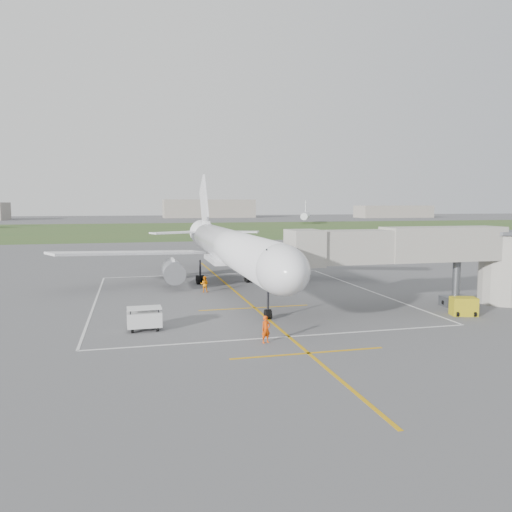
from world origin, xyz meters
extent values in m
plane|color=#505052|center=(0.00, 0.00, 0.00)|extent=(700.00, 700.00, 0.00)
cube|color=#375826|center=(0.00, 130.00, 0.01)|extent=(700.00, 120.00, 0.02)
cube|color=#C9900B|center=(0.00, -5.00, 0.01)|extent=(0.25, 60.00, 0.01)
cube|color=#C9900B|center=(0.00, -24.00, 0.01)|extent=(10.00, 0.25, 0.01)
cube|color=#C9900B|center=(0.00, -10.00, 0.01)|extent=(10.00, 0.25, 0.01)
cube|color=silver|center=(0.00, 12.00, 0.01)|extent=(28.00, 0.20, 0.01)
cube|color=silver|center=(0.00, -20.00, 0.01)|extent=(28.00, 0.20, 0.01)
cube|color=silver|center=(-14.00, -4.00, 0.01)|extent=(0.20, 32.00, 0.01)
cube|color=silver|center=(14.00, -4.00, 0.01)|extent=(0.20, 32.00, 0.01)
cylinder|color=white|center=(0.00, 0.00, 4.50)|extent=(3.80, 36.00, 3.80)
ellipsoid|color=white|center=(0.00, -18.00, 4.50)|extent=(3.80, 7.22, 3.80)
cube|color=black|center=(0.00, -18.90, 5.55)|extent=(2.40, 1.60, 0.99)
cone|color=white|center=(0.00, 20.50, 4.90)|extent=(3.80, 6.00, 3.80)
cube|color=white|center=(10.50, 6.00, 3.65)|extent=(17.93, 11.24, 1.23)
cube|color=white|center=(-10.50, 6.00, 3.65)|extent=(17.93, 11.24, 1.23)
cube|color=white|center=(0.00, 3.00, 2.95)|extent=(4.20, 8.00, 0.50)
cube|color=white|center=(0.00, 21.20, 9.20)|extent=(0.30, 7.89, 8.65)
cube|color=white|center=(0.00, 19.00, 6.20)|extent=(0.35, 5.00, 1.20)
cube|color=white|center=(4.20, 20.20, 5.10)|extent=(7.85, 5.03, 0.20)
cube|color=white|center=(-4.20, 20.20, 5.10)|extent=(7.85, 5.03, 0.20)
cylinder|color=gray|center=(6.20, 2.50, 1.90)|extent=(2.30, 4.20, 2.30)
cube|color=white|center=(6.20, 2.20, 2.70)|extent=(0.25, 2.40, 1.20)
cylinder|color=gray|center=(-6.20, 2.50, 1.90)|extent=(2.30, 4.20, 2.30)
cube|color=white|center=(-6.20, 2.20, 2.70)|extent=(0.25, 2.40, 1.20)
cylinder|color=black|center=(0.00, -14.50, 1.30)|extent=(0.18, 0.18, 2.60)
cylinder|color=black|center=(-0.11, -14.50, 0.40)|extent=(0.28, 0.80, 0.80)
cylinder|color=black|center=(0.11, -14.50, 0.40)|extent=(0.28, 0.80, 0.80)
cylinder|color=black|center=(2.90, 4.50, 1.40)|extent=(0.22, 0.22, 2.80)
cylinder|color=black|center=(2.62, 4.15, 0.48)|extent=(0.32, 0.96, 0.96)
cylinder|color=black|center=(3.18, 4.15, 0.48)|extent=(0.32, 0.96, 0.96)
cylinder|color=black|center=(2.62, 4.85, 0.48)|extent=(0.32, 0.96, 0.96)
cylinder|color=black|center=(3.18, 4.85, 0.48)|extent=(0.32, 0.96, 0.96)
cylinder|color=black|center=(-2.90, 4.50, 1.40)|extent=(0.22, 0.22, 2.80)
cylinder|color=black|center=(-3.18, 4.15, 0.48)|extent=(0.32, 0.96, 0.96)
cylinder|color=black|center=(-2.62, 4.15, 0.48)|extent=(0.32, 0.96, 0.96)
cylinder|color=black|center=(-3.18, 4.85, 0.48)|extent=(0.32, 0.96, 0.96)
cylinder|color=black|center=(-2.62, 4.85, 0.48)|extent=(0.32, 0.96, 0.96)
cube|color=#9B978C|center=(7.74, -13.50, 5.60)|extent=(11.09, 2.90, 2.80)
cube|color=#9B978C|center=(16.46, -13.50, 5.70)|extent=(11.09, 3.10, 3.00)
cube|color=#9B978C|center=(3.40, -13.50, 5.60)|extent=(2.60, 3.40, 3.00)
cylinder|color=#4E5155|center=(18.00, -13.50, 2.10)|extent=(0.70, 0.70, 4.20)
cube|color=#4E5155|center=(18.00, -13.50, 0.45)|extent=(2.60, 1.40, 0.90)
cylinder|color=#9B978C|center=(23.00, -13.50, 3.20)|extent=(4.40, 4.40, 6.40)
cylinder|color=#4E5155|center=(23.00, -13.50, 6.60)|extent=(5.00, 5.00, 0.30)
cylinder|color=black|center=(17.00, -13.50, 0.35)|extent=(0.70, 0.30, 0.70)
cylinder|color=black|center=(19.00, -13.50, 0.35)|extent=(0.70, 0.30, 0.70)
cube|color=#B0A016|center=(16.16, -17.12, 0.76)|extent=(2.31, 1.82, 1.52)
cylinder|color=black|center=(15.33, -17.46, 0.22)|extent=(0.32, 0.48, 0.44)
cylinder|color=black|center=(16.69, -17.85, 0.22)|extent=(0.32, 0.48, 0.44)
cube|color=silver|center=(-9.73, -15.78, 0.84)|extent=(2.51, 1.55, 1.08)
cube|color=silver|center=(-9.73, -15.78, 1.68)|extent=(2.51, 1.55, 0.08)
cylinder|color=black|center=(-10.70, -16.40, 1.04)|extent=(0.08, 0.08, 1.28)
cylinder|color=black|center=(-8.73, -16.34, 1.04)|extent=(0.08, 0.08, 1.28)
cylinder|color=black|center=(-10.74, -15.22, 1.04)|extent=(0.08, 0.08, 1.28)
cylinder|color=black|center=(-8.76, -15.16, 1.04)|extent=(0.08, 0.08, 1.28)
cylinder|color=black|center=(-10.60, -16.35, 0.20)|extent=(0.19, 0.40, 0.39)
cylinder|color=black|center=(-8.83, -16.29, 0.20)|extent=(0.19, 0.40, 0.39)
cylinder|color=black|center=(-10.64, -15.26, 0.20)|extent=(0.19, 0.40, 0.39)
cylinder|color=black|center=(-8.86, -15.21, 0.20)|extent=(0.19, 0.40, 0.39)
imported|color=#EA4707|center=(-1.96, -21.09, 0.92)|extent=(0.77, 0.63, 1.84)
imported|color=orange|center=(-3.20, -1.07, 0.85)|extent=(0.98, 0.86, 1.70)
cube|color=gray|center=(40.00, 280.00, 6.00)|extent=(60.00, 20.00, 12.00)
cube|color=gray|center=(160.00, 250.00, 4.00)|extent=(50.00, 18.00, 8.00)
cylinder|color=white|center=(70.56, 173.88, 3.50)|extent=(15.12, 30.82, 3.20)
cube|color=white|center=(70.56, 173.88, 8.00)|extent=(1.80, 3.81, 5.50)
camera|label=1|loc=(-10.47, -52.47, 9.25)|focal=35.00mm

